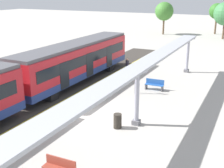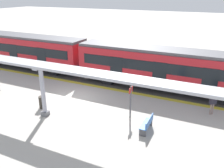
{
  "view_description": "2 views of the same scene",
  "coord_description": "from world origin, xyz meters",
  "px_view_note": "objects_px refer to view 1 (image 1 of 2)",
  "views": [
    {
      "loc": [
        8.77,
        -15.22,
        7.67
      ],
      "look_at": [
        0.49,
        1.55,
        1.73
      ],
      "focal_mm": 47.21,
      "sensor_mm": 36.0,
      "label": 1
    },
    {
      "loc": [
        14.09,
        10.14,
        7.81
      ],
      "look_at": [
        -1.18,
        2.85,
        1.31
      ],
      "focal_mm": 39.09,
      "sensor_mm": 36.0,
      "label": 2
    }
  ],
  "objects_px": {
    "trash_bin": "(118,121)",
    "bench_near_end": "(60,168)",
    "canopy_pillar_second": "(137,97)",
    "bench_mid_platform": "(155,85)",
    "platform_info_sign": "(135,77)",
    "canopy_pillar_third": "(188,55)",
    "passenger_waiting_near_edge": "(127,64)",
    "train_far_carriage": "(77,61)"
  },
  "relations": [
    {
      "from": "platform_info_sign",
      "to": "passenger_waiting_near_edge",
      "type": "relative_size",
      "value": 1.4
    },
    {
      "from": "canopy_pillar_third",
      "to": "trash_bin",
      "type": "height_order",
      "value": "canopy_pillar_third"
    },
    {
      "from": "train_far_carriage",
      "to": "platform_info_sign",
      "type": "bearing_deg",
      "value": -6.31
    },
    {
      "from": "bench_near_end",
      "to": "passenger_waiting_near_edge",
      "type": "relative_size",
      "value": 0.96
    },
    {
      "from": "canopy_pillar_second",
      "to": "passenger_waiting_near_edge",
      "type": "xyz_separation_m",
      "value": [
        -4.94,
        10.0,
        -0.75
      ]
    },
    {
      "from": "canopy_pillar_second",
      "to": "trash_bin",
      "type": "distance_m",
      "value": 1.78
    },
    {
      "from": "trash_bin",
      "to": "bench_mid_platform",
      "type": "bearing_deg",
      "value": 92.16
    },
    {
      "from": "passenger_waiting_near_edge",
      "to": "canopy_pillar_third",
      "type": "bearing_deg",
      "value": 33.92
    },
    {
      "from": "bench_mid_platform",
      "to": "trash_bin",
      "type": "distance_m",
      "value": 7.64
    },
    {
      "from": "bench_near_end",
      "to": "passenger_waiting_near_edge",
      "type": "xyz_separation_m",
      "value": [
        -3.93,
        16.3,
        0.54
      ]
    },
    {
      "from": "train_far_carriage",
      "to": "bench_mid_platform",
      "type": "distance_m",
      "value": 7.02
    },
    {
      "from": "bench_near_end",
      "to": "platform_info_sign",
      "type": "bearing_deg",
      "value": 95.8
    },
    {
      "from": "bench_mid_platform",
      "to": "platform_info_sign",
      "type": "relative_size",
      "value": 0.69
    },
    {
      "from": "platform_info_sign",
      "to": "train_far_carriage",
      "type": "bearing_deg",
      "value": 173.69
    },
    {
      "from": "canopy_pillar_third",
      "to": "passenger_waiting_near_edge",
      "type": "height_order",
      "value": "canopy_pillar_third"
    },
    {
      "from": "canopy_pillar_third",
      "to": "bench_mid_platform",
      "type": "xyz_separation_m",
      "value": [
        -1.1,
        -6.59,
        -1.29
      ]
    },
    {
      "from": "train_far_carriage",
      "to": "canopy_pillar_third",
      "type": "xyz_separation_m",
      "value": [
        7.92,
        7.46,
        -0.1
      ]
    },
    {
      "from": "trash_bin",
      "to": "platform_info_sign",
      "type": "height_order",
      "value": "platform_info_sign"
    },
    {
      "from": "bench_mid_platform",
      "to": "train_far_carriage",
      "type": "bearing_deg",
      "value": -172.71
    },
    {
      "from": "bench_near_end",
      "to": "platform_info_sign",
      "type": "distance_m",
      "value": 11.62
    },
    {
      "from": "bench_near_end",
      "to": "bench_mid_platform",
      "type": "relative_size",
      "value": 1.0
    },
    {
      "from": "train_far_carriage",
      "to": "trash_bin",
      "type": "height_order",
      "value": "train_far_carriage"
    },
    {
      "from": "canopy_pillar_third",
      "to": "bench_mid_platform",
      "type": "bearing_deg",
      "value": -99.5
    },
    {
      "from": "train_far_carriage",
      "to": "platform_info_sign",
      "type": "xyz_separation_m",
      "value": [
        5.74,
        -0.63,
        -0.51
      ]
    },
    {
      "from": "passenger_waiting_near_edge",
      "to": "trash_bin",
      "type": "bearing_deg",
      "value": -69.28
    },
    {
      "from": "trash_bin",
      "to": "canopy_pillar_third",
      "type": "bearing_deg",
      "value": 86.73
    },
    {
      "from": "bench_mid_platform",
      "to": "passenger_waiting_near_edge",
      "type": "distance_m",
      "value": 5.07
    },
    {
      "from": "trash_bin",
      "to": "bench_near_end",
      "type": "bearing_deg",
      "value": -92.08
    },
    {
      "from": "train_far_carriage",
      "to": "bench_near_end",
      "type": "distance_m",
      "value": 14.06
    },
    {
      "from": "train_far_carriage",
      "to": "platform_info_sign",
      "type": "relative_size",
      "value": 6.71
    },
    {
      "from": "canopy_pillar_second",
      "to": "platform_info_sign",
      "type": "xyz_separation_m",
      "value": [
        -2.18,
        5.22,
        -0.41
      ]
    },
    {
      "from": "canopy_pillar_third",
      "to": "trash_bin",
      "type": "distance_m",
      "value": 14.3
    },
    {
      "from": "bench_near_end",
      "to": "train_far_carriage",
      "type": "bearing_deg",
      "value": 119.62
    },
    {
      "from": "bench_mid_platform",
      "to": "trash_bin",
      "type": "relative_size",
      "value": 1.73
    },
    {
      "from": "train_far_carriage",
      "to": "bench_mid_platform",
      "type": "xyz_separation_m",
      "value": [
        6.82,
        0.87,
        -1.39
      ]
    },
    {
      "from": "bench_near_end",
      "to": "platform_info_sign",
      "type": "xyz_separation_m",
      "value": [
        -1.17,
        11.53,
        0.89
      ]
    },
    {
      "from": "canopy_pillar_second",
      "to": "canopy_pillar_third",
      "type": "xyz_separation_m",
      "value": [
        0.0,
        13.32,
        0.0
      ]
    },
    {
      "from": "canopy_pillar_second",
      "to": "bench_mid_platform",
      "type": "relative_size",
      "value": 2.26
    },
    {
      "from": "canopy_pillar_second",
      "to": "passenger_waiting_near_edge",
      "type": "distance_m",
      "value": 11.18
    },
    {
      "from": "trash_bin",
      "to": "platform_info_sign",
      "type": "relative_size",
      "value": 0.4
    },
    {
      "from": "canopy_pillar_second",
      "to": "platform_info_sign",
      "type": "distance_m",
      "value": 5.67
    },
    {
      "from": "train_far_carriage",
      "to": "bench_mid_platform",
      "type": "height_order",
      "value": "train_far_carriage"
    }
  ]
}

